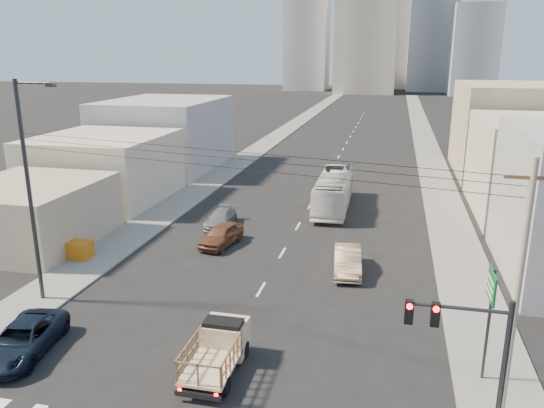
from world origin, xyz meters
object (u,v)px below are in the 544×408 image
at_px(flatbed_pickup, 218,347).
at_px(sedan_brown, 221,235).
at_px(green_sign, 491,299).
at_px(utility_pole, 517,293).
at_px(city_bus, 334,191).
at_px(traffic_signal, 471,353).
at_px(crate_stack, 77,249).
at_px(navy_pickup, 23,339).
at_px(sedan_tan, 347,261).
at_px(sedan_grey, 221,218).
at_px(streetlamp_left, 30,188).

bearing_deg(flatbed_pickup, sedan_brown, 107.69).
bearing_deg(sedan_brown, green_sign, -30.03).
bearing_deg(sedan_brown, utility_pole, -34.41).
xyz_separation_m(flatbed_pickup, city_bus, (1.94, 26.06, 0.47)).
distance_m(green_sign, utility_pole, 2.91).
bearing_deg(traffic_signal, crate_stack, 149.66).
bearing_deg(green_sign, city_bus, 110.41).
distance_m(sedan_brown, green_sign, 20.63).
relative_size(navy_pickup, sedan_tan, 1.11).
bearing_deg(navy_pickup, traffic_signal, -16.04).
bearing_deg(sedan_brown, traffic_signal, -41.90).
relative_size(flatbed_pickup, sedan_tan, 0.94).
xyz_separation_m(sedan_tan, sedan_grey, (-10.62, 6.99, -0.15)).
bearing_deg(sedan_tan, sedan_brown, 156.66).
relative_size(city_bus, sedan_tan, 2.40).
relative_size(traffic_signal, green_sign, 1.20).
distance_m(streetlamp_left, crate_stack, 8.33).
height_order(sedan_brown, traffic_signal, traffic_signal).
bearing_deg(navy_pickup, sedan_grey, 73.16).
distance_m(flatbed_pickup, traffic_signal, 10.56).
relative_size(sedan_tan, traffic_signal, 0.78).
height_order(sedan_tan, sedan_grey, sedan_tan).
xyz_separation_m(navy_pickup, sedan_tan, (13.51, 12.73, 0.05)).
xyz_separation_m(sedan_brown, crate_stack, (-8.46, -4.72, -0.07)).
xyz_separation_m(sedan_tan, green_sign, (6.52, -10.20, 2.97)).
height_order(navy_pickup, streetlamp_left, streetlamp_left).
relative_size(flatbed_pickup, navy_pickup, 0.85).
bearing_deg(streetlamp_left, traffic_signal, -19.53).
height_order(flatbed_pickup, green_sign, green_sign).
bearing_deg(sedan_grey, sedan_tan, -33.08).
xyz_separation_m(sedan_brown, green_sign, (15.71, -13.04, 2.99)).
distance_m(city_bus, traffic_signal, 30.40).
bearing_deg(green_sign, utility_pole, -82.33).
bearing_deg(streetlamp_left, navy_pickup, -63.35).
bearing_deg(sedan_grey, traffic_signal, -54.37).
distance_m(sedan_tan, green_sign, 12.46).
bearing_deg(city_bus, utility_pole, -71.75).
distance_m(flatbed_pickup, crate_stack, 16.59).
relative_size(sedan_grey, green_sign, 0.86).
bearing_deg(streetlamp_left, sedan_grey, 69.74).
distance_m(city_bus, sedan_grey, 10.82).
bearing_deg(flatbed_pickup, city_bus, 85.73).
bearing_deg(utility_pole, city_bus, 109.29).
height_order(green_sign, utility_pole, utility_pole).
bearing_deg(crate_stack, sedan_tan, 6.07).
relative_size(sedan_tan, streetlamp_left, 0.39).
bearing_deg(sedan_tan, city_bus, 94.03).
height_order(flatbed_pickup, sedan_grey, flatbed_pickup).
relative_size(city_bus, crate_stack, 6.24).
bearing_deg(sedan_grey, crate_stack, -128.12).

